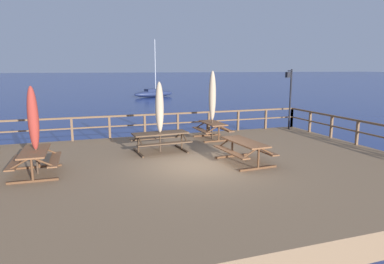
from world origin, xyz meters
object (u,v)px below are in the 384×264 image
(picnic_table_front_left, at_px, (213,127))
(picnic_table_back_left, at_px, (245,147))
(picnic_table_mid_right, at_px, (160,138))
(patio_umbrella_short_back, at_px, (212,96))
(lamp_post_hooked, at_px, (289,90))
(picnic_table_back_right, at_px, (35,157))
(patio_umbrella_tall_mid_right, at_px, (33,119))
(patio_umbrella_short_mid, at_px, (160,108))
(sailboat_distant, at_px, (154,93))

(picnic_table_front_left, height_order, picnic_table_back_left, same)
(picnic_table_mid_right, distance_m, picnic_table_front_left, 3.36)
(picnic_table_front_left, xyz_separation_m, patio_umbrella_short_back, (-0.07, -0.07, 1.45))
(lamp_post_hooked, bearing_deg, picnic_table_mid_right, -161.43)
(picnic_table_mid_right, relative_size, picnic_table_front_left, 1.28)
(picnic_table_back_right, relative_size, picnic_table_back_left, 0.88)
(picnic_table_front_left, distance_m, patio_umbrella_tall_mid_right, 8.01)
(picnic_table_mid_right, distance_m, patio_umbrella_short_mid, 1.19)
(picnic_table_back_right, height_order, sailboat_distant, sailboat_distant)
(picnic_table_back_left, bearing_deg, lamp_post_hooked, 44.23)
(patio_umbrella_short_back, bearing_deg, patio_umbrella_tall_mid_right, -156.07)
(picnic_table_back_right, height_order, patio_umbrella_short_back, patio_umbrella_short_back)
(patio_umbrella_tall_mid_right, distance_m, sailboat_distant, 36.67)
(patio_umbrella_short_mid, bearing_deg, picnic_table_front_left, 30.02)
(patio_umbrella_tall_mid_right, relative_size, sailboat_distant, 0.35)
(patio_umbrella_short_mid, distance_m, patio_umbrella_tall_mid_right, 4.58)
(picnic_table_mid_right, bearing_deg, sailboat_distant, 78.16)
(picnic_table_back_left, bearing_deg, picnic_table_front_left, 83.19)
(patio_umbrella_tall_mid_right, bearing_deg, picnic_table_back_left, -7.81)
(picnic_table_mid_right, xyz_separation_m, patio_umbrella_short_mid, (-0.02, -0.00, 1.19))
(picnic_table_mid_right, height_order, picnic_table_back_left, same)
(patio_umbrella_short_back, bearing_deg, lamp_post_hooked, 11.17)
(lamp_post_hooked, bearing_deg, patio_umbrella_short_back, -168.83)
(lamp_post_hooked, bearing_deg, sailboat_distant, 91.13)
(patio_umbrella_short_mid, relative_size, patio_umbrella_tall_mid_right, 1.01)
(picnic_table_front_left, xyz_separation_m, patio_umbrella_short_mid, (-2.92, -1.69, 1.20))
(patio_umbrella_short_back, bearing_deg, picnic_table_back_right, -155.75)
(sailboat_distant, bearing_deg, picnic_table_mid_right, -101.84)
(patio_umbrella_short_mid, height_order, patio_umbrella_short_back, patio_umbrella_short_back)
(patio_umbrella_tall_mid_right, xyz_separation_m, lamp_post_hooked, (11.90, 4.12, 0.37))
(picnic_table_front_left, xyz_separation_m, picnic_table_back_left, (-0.50, -4.17, 0.01))
(picnic_table_mid_right, relative_size, patio_umbrella_short_mid, 0.82)
(picnic_table_mid_right, relative_size, picnic_table_back_right, 1.17)
(picnic_table_back_right, relative_size, patio_umbrella_short_mid, 0.70)
(picnic_table_front_left, distance_m, sailboat_distant, 31.85)
(patio_umbrella_short_back, bearing_deg, patio_umbrella_short_mid, -150.51)
(picnic_table_back_right, height_order, lamp_post_hooked, lamp_post_hooked)
(picnic_table_front_left, bearing_deg, lamp_post_hooked, 10.46)
(lamp_post_hooked, xyz_separation_m, sailboat_distant, (-0.61, 30.72, -2.27))
(patio_umbrella_tall_mid_right, bearing_deg, patio_umbrella_short_back, 23.93)
(picnic_table_back_right, distance_m, picnic_table_front_left, 7.98)
(picnic_table_back_left, height_order, patio_umbrella_short_mid, patio_umbrella_short_mid)
(picnic_table_front_left, relative_size, patio_umbrella_tall_mid_right, 0.64)
(picnic_table_back_left, height_order, patio_umbrella_short_back, patio_umbrella_short_back)
(picnic_table_back_left, xyz_separation_m, patio_umbrella_tall_mid_right, (-6.73, 0.92, 1.18))
(picnic_table_front_left, height_order, patio_umbrella_tall_mid_right, patio_umbrella_tall_mid_right)
(picnic_table_back_right, xyz_separation_m, picnic_table_back_left, (6.76, -0.86, 0.01))
(picnic_table_mid_right, height_order, patio_umbrella_short_back, patio_umbrella_short_back)
(patio_umbrella_short_mid, distance_m, sailboat_distant, 34.05)
(patio_umbrella_short_mid, bearing_deg, patio_umbrella_short_back, 29.49)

